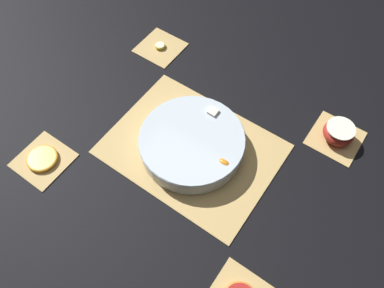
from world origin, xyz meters
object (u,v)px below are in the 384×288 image
(apple_half, at_px, (339,132))
(banana_coin_single, at_px, (160,46))
(fruit_salad_bowl, at_px, (192,142))
(orange_slice_whole, at_px, (42,158))

(apple_half, bearing_deg, banana_coin_single, 0.00)
(fruit_salad_bowl, xyz_separation_m, orange_slice_whole, (0.32, 0.27, -0.03))
(apple_half, bearing_deg, orange_slice_whole, 40.00)
(fruit_salad_bowl, bearing_deg, apple_half, -140.12)
(orange_slice_whole, bearing_deg, fruit_salad_bowl, -139.87)
(banana_coin_single, bearing_deg, orange_slice_whole, 90.00)
(fruit_salad_bowl, relative_size, orange_slice_whole, 3.39)
(apple_half, relative_size, banana_coin_single, 2.43)
(orange_slice_whole, bearing_deg, banana_coin_single, -90.00)
(banana_coin_single, bearing_deg, apple_half, 180.00)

